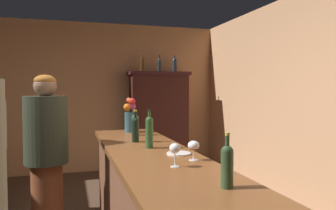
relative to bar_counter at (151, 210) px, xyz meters
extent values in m
cube|color=tan|center=(-0.58, 3.50, 0.83)|extent=(5.37, 0.12, 2.66)
cube|color=brown|center=(0.00, 0.00, 0.46)|extent=(0.67, 2.91, 0.05)
cube|color=#391815|center=(0.94, 3.21, 0.40)|extent=(1.04, 0.34, 1.79)
cube|color=#3B171B|center=(0.94, 3.21, 1.27)|extent=(1.12, 0.40, 0.06)
cylinder|color=black|center=(-0.03, 0.49, 0.59)|extent=(0.07, 0.07, 0.20)
sphere|color=black|center=(-0.03, 0.49, 0.69)|extent=(0.07, 0.07, 0.07)
cylinder|color=black|center=(-0.03, 0.49, 0.73)|extent=(0.03, 0.03, 0.09)
cylinder|color=gold|center=(-0.03, 0.49, 0.78)|extent=(0.03, 0.03, 0.02)
cylinder|color=#2A4F27|center=(0.02, 0.14, 0.60)|extent=(0.06, 0.06, 0.24)
sphere|color=#2A4F27|center=(0.02, 0.14, 0.72)|extent=(0.06, 0.06, 0.06)
cylinder|color=#2A4F27|center=(0.02, 0.14, 0.76)|extent=(0.02, 0.02, 0.08)
cylinder|color=black|center=(0.02, 0.14, 0.81)|extent=(0.03, 0.03, 0.02)
cylinder|color=#2D4528|center=(0.13, -1.06, 0.58)|extent=(0.06, 0.06, 0.19)
sphere|color=#2D4528|center=(0.13, -1.06, 0.67)|extent=(0.06, 0.06, 0.06)
cylinder|color=#2D4528|center=(0.13, -1.06, 0.71)|extent=(0.02, 0.02, 0.08)
cylinder|color=gold|center=(0.13, -1.06, 0.76)|extent=(0.02, 0.02, 0.02)
cylinder|color=#2B4D35|center=(0.05, 0.94, 0.58)|extent=(0.08, 0.08, 0.19)
sphere|color=#2B4D35|center=(0.05, 0.94, 0.67)|extent=(0.08, 0.08, 0.08)
cylinder|color=#2B4D35|center=(0.05, 0.94, 0.71)|extent=(0.03, 0.03, 0.07)
cylinder|color=gold|center=(0.05, 0.94, 0.75)|extent=(0.03, 0.03, 0.02)
cylinder|color=white|center=(0.20, -0.41, 0.49)|extent=(0.07, 0.07, 0.00)
cylinder|color=white|center=(0.20, -0.41, 0.53)|extent=(0.01, 0.01, 0.07)
ellipsoid|color=white|center=(0.20, -0.41, 0.59)|extent=(0.08, 0.08, 0.07)
ellipsoid|color=maroon|center=(0.20, -0.41, 0.57)|extent=(0.07, 0.07, 0.03)
cylinder|color=white|center=(0.02, -0.56, 0.49)|extent=(0.06, 0.06, 0.00)
cylinder|color=white|center=(0.02, -0.56, 0.53)|extent=(0.01, 0.01, 0.08)
ellipsoid|color=white|center=(0.02, -0.56, 0.61)|extent=(0.07, 0.07, 0.07)
cylinder|color=#305562|center=(0.05, 1.21, 0.60)|extent=(0.13, 0.13, 0.23)
cylinder|color=#38602D|center=(0.07, 1.21, 0.71)|extent=(0.01, 0.01, 0.16)
sphere|color=#CA3E85|center=(0.07, 1.21, 0.79)|extent=(0.09, 0.09, 0.09)
cylinder|color=#38602D|center=(0.06, 1.23, 0.71)|extent=(0.01, 0.01, 0.17)
sphere|color=gold|center=(0.06, 1.23, 0.79)|extent=(0.06, 0.06, 0.06)
cylinder|color=#38602D|center=(0.04, 1.24, 0.74)|extent=(0.01, 0.01, 0.23)
sphere|color=#D34029|center=(0.04, 1.24, 0.86)|extent=(0.06, 0.06, 0.06)
cylinder|color=#38602D|center=(0.01, 1.20, 0.70)|extent=(0.01, 0.01, 0.15)
sphere|color=orange|center=(0.01, 1.20, 0.78)|extent=(0.08, 0.08, 0.08)
cylinder|color=#38602D|center=(0.04, 1.18, 0.74)|extent=(0.01, 0.01, 0.23)
sphere|color=orange|center=(0.04, 1.18, 0.86)|extent=(0.05, 0.05, 0.05)
cylinder|color=#38602D|center=(0.06, 1.18, 0.73)|extent=(0.01, 0.01, 0.22)
sphere|color=red|center=(0.06, 1.18, 0.85)|extent=(0.08, 0.08, 0.08)
cylinder|color=white|center=(0.17, -0.18, 0.49)|extent=(0.19, 0.19, 0.01)
cylinder|color=#4E2C14|center=(0.63, 3.21, 1.41)|extent=(0.06, 0.06, 0.22)
sphere|color=#4E2C14|center=(0.63, 3.21, 1.52)|extent=(0.06, 0.06, 0.06)
cylinder|color=#4E2C14|center=(0.63, 3.21, 1.56)|extent=(0.02, 0.02, 0.08)
cylinder|color=gold|center=(0.63, 3.21, 1.61)|extent=(0.03, 0.03, 0.02)
cylinder|color=#222E34|center=(0.94, 3.21, 1.40)|extent=(0.06, 0.06, 0.21)
sphere|color=#222E34|center=(0.94, 3.21, 1.51)|extent=(0.06, 0.06, 0.06)
cylinder|color=#222E34|center=(0.94, 3.21, 1.55)|extent=(0.03, 0.03, 0.09)
cylinder|color=#A8152D|center=(0.94, 3.21, 1.60)|extent=(0.03, 0.03, 0.02)
cylinder|color=#202F3A|center=(1.24, 3.21, 1.41)|extent=(0.08, 0.08, 0.21)
sphere|color=#202F3A|center=(1.24, 3.21, 1.51)|extent=(0.08, 0.08, 0.08)
cylinder|color=#202F3A|center=(1.24, 3.21, 1.55)|extent=(0.03, 0.03, 0.08)
cylinder|color=#B32819|center=(1.24, 3.21, 1.60)|extent=(0.03, 0.03, 0.02)
cylinder|color=brown|center=(-0.84, 0.64, -0.09)|extent=(0.28, 0.28, 0.80)
cylinder|color=#303627|center=(-0.84, 0.64, 0.61)|extent=(0.39, 0.39, 0.62)
sphere|color=#8B634C|center=(-0.84, 0.64, 1.02)|extent=(0.21, 0.21, 0.21)
ellipsoid|color=#985920|center=(-0.84, 0.64, 1.06)|extent=(0.19, 0.19, 0.11)
camera|label=1|loc=(-0.62, -2.54, 0.99)|focal=35.01mm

